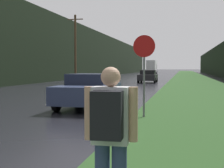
{
  "coord_description": "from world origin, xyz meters",
  "views": [
    {
      "loc": [
        6.01,
        -0.15,
        1.69
      ],
      "look_at": [
        2.53,
        15.12,
        0.86
      ],
      "focal_mm": 50.0,
      "sensor_mm": 36.0,
      "label": 1
    }
  ],
  "objects_px": {
    "car_passing_near": "(89,90)",
    "delivery_truck": "(152,67)",
    "hitchhiker_with_backpack": "(110,134)",
    "car_passing_far": "(148,76)",
    "stop_sign": "(144,66)"
  },
  "relations": [
    {
      "from": "car_passing_far",
      "to": "delivery_truck",
      "type": "xyz_separation_m",
      "value": [
        -4.31,
        48.65,
        1.17
      ]
    },
    {
      "from": "delivery_truck",
      "to": "car_passing_far",
      "type": "bearing_deg",
      "value": -84.94
    },
    {
      "from": "hitchhiker_with_backpack",
      "to": "delivery_truck",
      "type": "height_order",
      "value": "delivery_truck"
    },
    {
      "from": "stop_sign",
      "to": "car_passing_near",
      "type": "xyz_separation_m",
      "value": [
        -2.58,
        2.13,
        -1.02
      ]
    },
    {
      "from": "car_passing_near",
      "to": "delivery_truck",
      "type": "height_order",
      "value": "delivery_truck"
    },
    {
      "from": "stop_sign",
      "to": "car_passing_far",
      "type": "distance_m",
      "value": 24.85
    },
    {
      "from": "stop_sign",
      "to": "car_passing_far",
      "type": "height_order",
      "value": "stop_sign"
    },
    {
      "from": "hitchhiker_with_backpack",
      "to": "stop_sign",
      "type": "bearing_deg",
      "value": 92.24
    },
    {
      "from": "stop_sign",
      "to": "delivery_truck",
      "type": "height_order",
      "value": "delivery_truck"
    },
    {
      "from": "car_passing_far",
      "to": "delivery_truck",
      "type": "distance_m",
      "value": 48.85
    },
    {
      "from": "hitchhiker_with_backpack",
      "to": "car_passing_near",
      "type": "xyz_separation_m",
      "value": [
        -3.1,
        9.37,
        -0.25
      ]
    },
    {
      "from": "hitchhiker_with_backpack",
      "to": "delivery_truck",
      "type": "distance_m",
      "value": 80.93
    },
    {
      "from": "car_passing_far",
      "to": "car_passing_near",
      "type": "bearing_deg",
      "value": 90.0
    },
    {
      "from": "stop_sign",
      "to": "car_passing_near",
      "type": "height_order",
      "value": "stop_sign"
    },
    {
      "from": "hitchhiker_with_backpack",
      "to": "car_passing_far",
      "type": "bearing_deg",
      "value": 93.66
    }
  ]
}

